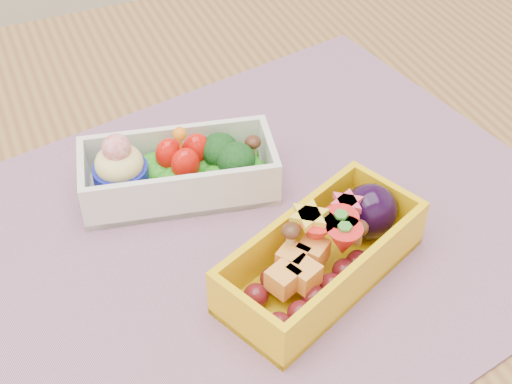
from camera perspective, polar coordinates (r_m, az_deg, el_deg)
name	(u,v)px	position (r m, az deg, el deg)	size (l,w,h in m)	color
table	(242,299)	(0.67, -1.08, -8.40)	(1.20, 0.80, 0.75)	brown
placemat	(250,234)	(0.58, -0.48, -3.28)	(0.51, 0.40, 0.00)	#A16F89
bento_white	(178,170)	(0.61, -6.18, 1.69)	(0.17, 0.10, 0.07)	silver
bento_yellow	(325,253)	(0.54, 5.45, -4.76)	(0.18, 0.13, 0.06)	#ECB80C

